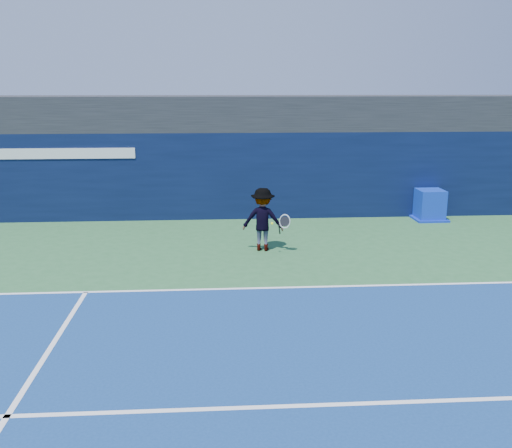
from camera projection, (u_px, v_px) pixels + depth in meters
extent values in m
plane|color=#2B6134|center=(328.00, 345.00, 10.36)|extent=(80.00, 80.00, 0.00)
cube|color=white|center=(304.00, 287.00, 13.26)|extent=(24.00, 0.10, 0.01)
cube|color=white|center=(354.00, 404.00, 8.42)|extent=(24.00, 0.10, 0.01)
cube|color=black|center=(272.00, 113.00, 20.64)|extent=(36.00, 3.00, 1.20)
cube|color=black|center=(274.00, 174.00, 20.18)|extent=(36.00, 1.00, 3.00)
cube|color=white|center=(67.00, 154.00, 19.04)|extent=(4.50, 0.04, 0.35)
cube|color=#0C2BAE|center=(430.00, 205.00, 19.81)|extent=(0.89, 0.89, 1.06)
cube|color=#0C24A9|center=(429.00, 218.00, 19.93)|extent=(1.11, 1.11, 0.07)
imported|color=white|center=(263.00, 219.00, 16.07)|extent=(1.26, 0.87, 1.79)
cylinder|color=black|center=(279.00, 230.00, 15.91)|extent=(0.09, 0.16, 0.28)
torus|color=silver|center=(285.00, 221.00, 15.81)|extent=(0.33, 0.19, 0.32)
cylinder|color=black|center=(285.00, 221.00, 15.81)|extent=(0.28, 0.14, 0.27)
sphere|color=#DBED1A|center=(272.00, 223.00, 15.55)|extent=(0.07, 0.07, 0.07)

